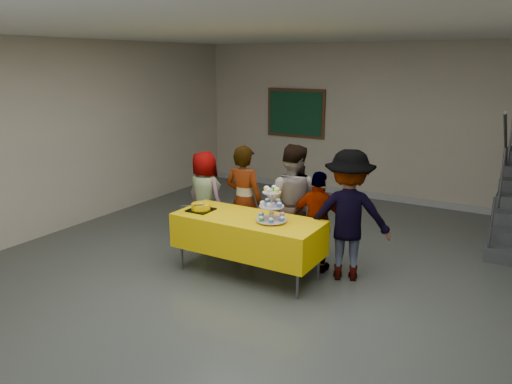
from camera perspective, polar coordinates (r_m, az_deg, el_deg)
room_shell at (r=5.18m, az=0.11°, el=8.94°), size 10.00×10.04×3.02m
bake_table at (r=6.28m, az=-0.93°, el=-4.76°), size 1.88×0.78×0.77m
cupcake_stand at (r=5.99m, az=1.79°, el=-1.84°), size 0.38×0.38×0.44m
bear_cake at (r=6.51m, az=-6.33°, el=-1.62°), size 0.32×0.36×0.12m
schoolchild_a at (r=7.50m, az=-5.86°, el=-0.53°), size 0.74×0.56×1.37m
schoolchild_b at (r=6.89m, az=-1.37°, el=-1.02°), size 0.57×0.38×1.56m
schoolchild_c at (r=6.77m, az=4.08°, el=-1.19°), size 0.87×0.74×1.60m
schoolchild_d at (r=6.42m, az=7.16°, el=-3.46°), size 0.80×0.39×1.32m
schoolchild_e at (r=6.23m, az=10.48°, el=-2.64°), size 1.20×0.95×1.64m
noticeboard at (r=10.50m, az=4.56°, el=8.98°), size 1.30×0.05×1.00m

